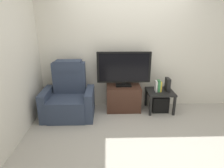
{
  "coord_description": "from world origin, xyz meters",
  "views": [
    {
      "loc": [
        -0.45,
        -2.88,
        1.85
      ],
      "look_at": [
        -0.36,
        0.5,
        0.7
      ],
      "focal_mm": 30.7,
      "sensor_mm": 36.0,
      "label": 1
    }
  ],
  "objects_px": {
    "book_rightmost": "(160,86)",
    "game_console": "(168,84)",
    "side_table": "(160,94)",
    "tv_stand": "(123,98)",
    "book_middle": "(159,86)",
    "television": "(124,68)",
    "recliner_armchair": "(69,98)",
    "subwoofer_box": "(159,103)",
    "book_leftmost": "(156,86)"
  },
  "relations": [
    {
      "from": "book_middle",
      "to": "game_console",
      "type": "xyz_separation_m",
      "value": [
        0.19,
        0.03,
        0.02
      ]
    },
    {
      "from": "game_console",
      "to": "subwoofer_box",
      "type": "bearing_deg",
      "value": -176.05
    },
    {
      "from": "recliner_armchair",
      "to": "side_table",
      "type": "xyz_separation_m",
      "value": [
        1.86,
        0.17,
        -0.0
      ]
    },
    {
      "from": "book_rightmost",
      "to": "subwoofer_box",
      "type": "bearing_deg",
      "value": 59.08
    },
    {
      "from": "recliner_armchair",
      "to": "book_rightmost",
      "type": "bearing_deg",
      "value": 10.44
    },
    {
      "from": "recliner_armchair",
      "to": "side_table",
      "type": "relative_size",
      "value": 2.0
    },
    {
      "from": "subwoofer_box",
      "to": "book_middle",
      "type": "relative_size",
      "value": 1.41
    },
    {
      "from": "book_rightmost",
      "to": "game_console",
      "type": "relative_size",
      "value": 0.76
    },
    {
      "from": "side_table",
      "to": "book_rightmost",
      "type": "bearing_deg",
      "value": -120.92
    },
    {
      "from": "book_middle",
      "to": "recliner_armchair",
      "type": "bearing_deg",
      "value": -175.39
    },
    {
      "from": "tv_stand",
      "to": "side_table",
      "type": "xyz_separation_m",
      "value": [
        0.76,
        -0.05,
        0.1
      ]
    },
    {
      "from": "tv_stand",
      "to": "book_leftmost",
      "type": "distance_m",
      "value": 0.72
    },
    {
      "from": "tv_stand",
      "to": "book_rightmost",
      "type": "bearing_deg",
      "value": -5.11
    },
    {
      "from": "side_table",
      "to": "book_rightmost",
      "type": "height_order",
      "value": "book_rightmost"
    },
    {
      "from": "recliner_armchair",
      "to": "book_middle",
      "type": "relative_size",
      "value": 4.56
    },
    {
      "from": "book_middle",
      "to": "television",
      "type": "bearing_deg",
      "value": 173.13
    },
    {
      "from": "recliner_armchair",
      "to": "book_leftmost",
      "type": "relative_size",
      "value": 4.84
    },
    {
      "from": "tv_stand",
      "to": "book_middle",
      "type": "relative_size",
      "value": 2.97
    },
    {
      "from": "tv_stand",
      "to": "book_middle",
      "type": "height_order",
      "value": "book_middle"
    },
    {
      "from": "book_leftmost",
      "to": "game_console",
      "type": "bearing_deg",
      "value": 6.98
    },
    {
      "from": "side_table",
      "to": "game_console",
      "type": "bearing_deg",
      "value": 3.95
    },
    {
      "from": "tv_stand",
      "to": "book_middle",
      "type": "xyz_separation_m",
      "value": [
        0.71,
        -0.07,
        0.29
      ]
    },
    {
      "from": "side_table",
      "to": "book_middle",
      "type": "bearing_deg",
      "value": -157.15
    },
    {
      "from": "television",
      "to": "recliner_armchair",
      "type": "height_order",
      "value": "television"
    },
    {
      "from": "tv_stand",
      "to": "television",
      "type": "xyz_separation_m",
      "value": [
        -0.0,
        0.02,
        0.64
      ]
    },
    {
      "from": "book_leftmost",
      "to": "game_console",
      "type": "height_order",
      "value": "game_console"
    },
    {
      "from": "book_leftmost",
      "to": "book_middle",
      "type": "distance_m",
      "value": 0.05
    },
    {
      "from": "tv_stand",
      "to": "recliner_armchair",
      "type": "distance_m",
      "value": 1.13
    },
    {
      "from": "tv_stand",
      "to": "book_leftmost",
      "type": "bearing_deg",
      "value": -5.79
    },
    {
      "from": "subwoofer_box",
      "to": "side_table",
      "type": "bearing_deg",
      "value": -90.0
    },
    {
      "from": "television",
      "to": "book_leftmost",
      "type": "relative_size",
      "value": 4.88
    },
    {
      "from": "tv_stand",
      "to": "game_console",
      "type": "height_order",
      "value": "game_console"
    },
    {
      "from": "television",
      "to": "book_leftmost",
      "type": "bearing_deg",
      "value": -7.41
    },
    {
      "from": "television",
      "to": "tv_stand",
      "type": "bearing_deg",
      "value": -90.0
    },
    {
      "from": "side_table",
      "to": "book_middle",
      "type": "relative_size",
      "value": 2.28
    },
    {
      "from": "book_leftmost",
      "to": "game_console",
      "type": "relative_size",
      "value": 0.82
    },
    {
      "from": "book_middle",
      "to": "game_console",
      "type": "height_order",
      "value": "game_console"
    },
    {
      "from": "tv_stand",
      "to": "recliner_armchair",
      "type": "height_order",
      "value": "recliner_armchair"
    },
    {
      "from": "book_rightmost",
      "to": "game_console",
      "type": "distance_m",
      "value": 0.16
    },
    {
      "from": "book_middle",
      "to": "book_rightmost",
      "type": "xyz_separation_m",
      "value": [
        0.04,
        0.0,
        -0.01
      ]
    },
    {
      "from": "tv_stand",
      "to": "side_table",
      "type": "bearing_deg",
      "value": -3.54
    },
    {
      "from": "recliner_armchair",
      "to": "game_console",
      "type": "height_order",
      "value": "recliner_armchair"
    },
    {
      "from": "subwoofer_box",
      "to": "book_leftmost",
      "type": "bearing_deg",
      "value": -168.69
    },
    {
      "from": "book_rightmost",
      "to": "recliner_armchair",
      "type": "bearing_deg",
      "value": -175.48
    },
    {
      "from": "subwoofer_box",
      "to": "tv_stand",
      "type": "bearing_deg",
      "value": 176.46
    },
    {
      "from": "television",
      "to": "recliner_armchair",
      "type": "bearing_deg",
      "value": -168.1
    },
    {
      "from": "game_console",
      "to": "side_table",
      "type": "bearing_deg",
      "value": -176.05
    },
    {
      "from": "book_leftmost",
      "to": "book_middle",
      "type": "relative_size",
      "value": 0.94
    },
    {
      "from": "tv_stand",
      "to": "recliner_armchair",
      "type": "xyz_separation_m",
      "value": [
        -1.1,
        -0.21,
        0.11
      ]
    },
    {
      "from": "side_table",
      "to": "book_rightmost",
      "type": "xyz_separation_m",
      "value": [
        -0.01,
        -0.02,
        0.17
      ]
    }
  ]
}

